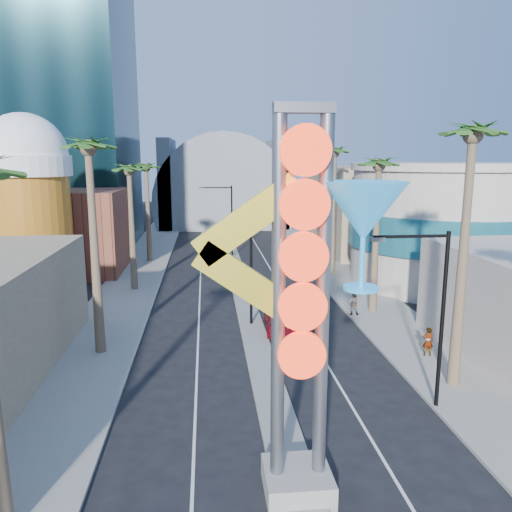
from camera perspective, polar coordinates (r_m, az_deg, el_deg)
The scene contains 22 objects.
sidewalk_west at distance 48.37m, azimuth -13.48°, elevation -2.24°, with size 5.00×100.00×0.15m, color gray.
sidewalk_east at distance 49.48m, azimuth 8.88°, elevation -1.76°, with size 5.00×100.00×0.15m, color gray.
median at distance 50.92m, azimuth -2.38°, elevation -1.27°, with size 1.60×84.00×0.15m, color gray.
hotel_tower at distance 67.94m, azimuth -23.81°, elevation 22.12°, with size 20.00×20.00×50.00m, color black.
brick_filler_west at distance 51.84m, azimuth -20.38°, elevation 2.67°, with size 10.00×10.00×8.00m, color brown.
filler_east at distance 62.85m, azimuth 11.81°, elevation 5.41°, with size 10.00×20.00×10.00m, color #977761.
beer_mug at distance 44.11m, azimuth -24.56°, elevation 6.03°, with size 7.00×7.00×14.50m.
turquoise_building at distance 46.94m, azimuth 20.74°, elevation 3.37°, with size 16.60×16.60×10.60m.
canopy at distance 83.97m, azimuth -3.79°, elevation 6.52°, with size 22.00×16.00×22.00m.
neon_sign at distance 15.52m, azimuth 8.15°, elevation -2.68°, with size 6.53×2.60×12.55m.
streetlight_0 at distance 32.42m, azimuth 0.40°, elevation 0.26°, with size 3.79×0.25×8.00m.
streetlight_1 at distance 56.04m, azimuth -3.35°, elevation 4.83°, with size 3.79×0.25×8.00m.
streetlight_2 at distance 22.72m, azimuth 19.56°, elevation -5.24°, with size 3.45×0.25×8.00m.
palm_1 at distance 28.33m, azimuth -18.55°, elevation 10.23°, with size 2.40×2.40×12.70m.
palm_2 at distance 42.14m, azimuth -14.28°, elevation 8.73°, with size 2.40×2.40×11.20m.
palm_3 at distance 54.03m, azimuth -12.42°, elevation 9.26°, with size 2.40×2.40×11.20m.
palm_5 at distance 24.70m, azimuth 23.41°, elevation 10.89°, with size 2.40×2.40×13.20m.
palm_6 at distance 35.70m, azimuth 13.85°, elevation 9.11°, with size 2.40×2.40×11.70m.
palm_7 at distance 47.18m, azimuth 8.99°, elevation 10.78°, with size 2.40×2.40×12.70m.
red_pickup at distance 32.40m, azimuth 3.29°, elevation -7.35°, with size 2.43×5.27×1.46m, color maroon.
pedestrian_a at distance 29.67m, azimuth 19.04°, elevation -9.23°, with size 0.60×0.39×1.65m, color gray.
pedestrian_b at distance 35.82m, azimuth 11.03°, elevation -5.22°, with size 0.86×0.67×1.78m, color gray.
Camera 1 is at (-2.86, -11.66, 10.97)m, focal length 35.00 mm.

